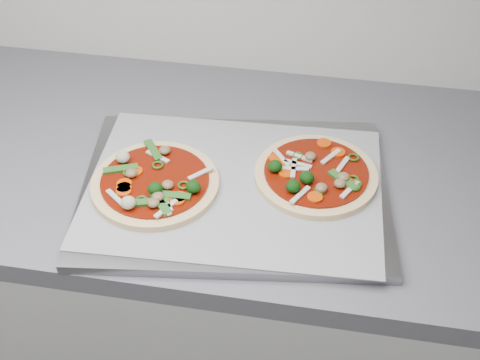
# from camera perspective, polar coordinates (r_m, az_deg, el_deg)

# --- Properties ---
(baking_tray) EXTENTS (0.55, 0.44, 0.02)m
(baking_tray) POSITION_cam_1_polar(r_m,az_deg,el_deg) (1.12, -0.48, -0.86)
(baking_tray) COLOR gray
(baking_tray) RESTS_ON countertop
(parchment) EXTENTS (0.50, 0.37, 0.00)m
(parchment) POSITION_cam_1_polar(r_m,az_deg,el_deg) (1.11, -0.48, -0.51)
(parchment) COLOR #96979B
(parchment) RESTS_ON baking_tray
(pizza_left) EXTENTS (0.27, 0.27, 0.04)m
(pizza_left) POSITION_cam_1_polar(r_m,az_deg,el_deg) (1.11, -7.30, -0.29)
(pizza_left) COLOR #E6C78A
(pizza_left) RESTS_ON parchment
(pizza_right) EXTENTS (0.28, 0.28, 0.04)m
(pizza_right) POSITION_cam_1_polar(r_m,az_deg,el_deg) (1.12, 6.45, 0.48)
(pizza_right) COLOR #E6C78A
(pizza_right) RESTS_ON parchment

